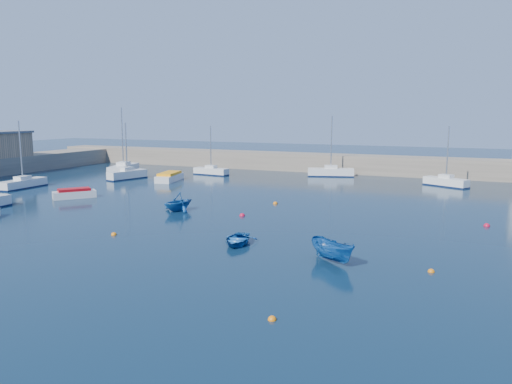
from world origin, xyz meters
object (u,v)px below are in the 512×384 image
at_px(sailboat_2, 23,183).
at_px(dinghy_left, 178,202).
at_px(sailboat_4, 124,168).
at_px(motorboat_1, 74,194).
at_px(motorboat_2, 170,177).
at_px(dinghy_center, 238,239).
at_px(sailboat_6, 331,172).
at_px(dinghy_right, 333,251).
at_px(sailboat_5, 211,171).
at_px(sailboat_7, 446,182).
at_px(sailboat_3, 127,174).

xyz_separation_m(sailboat_2, dinghy_left, (24.01, -4.41, 0.28)).
height_order(sailboat_2, dinghy_left, sailboat_2).
distance_m(sailboat_4, motorboat_1, 22.03).
height_order(motorboat_2, dinghy_left, dinghy_left).
height_order(dinghy_center, dinghy_left, dinghy_left).
relative_size(sailboat_6, dinghy_right, 2.38).
xyz_separation_m(sailboat_2, sailboat_5, (13.82, 19.96, -0.01)).
xyz_separation_m(sailboat_6, motorboat_2, (-17.58, -13.18, -0.07)).
distance_m(sailboat_5, sailboat_7, 31.03).
xyz_separation_m(sailboat_5, dinghy_center, (20.04, -32.52, -0.21)).
bearing_deg(motorboat_2, dinghy_center, -61.44).
distance_m(motorboat_2, dinghy_center, 32.89).
height_order(sailboat_5, sailboat_7, sailboat_7).
height_order(motorboat_1, dinghy_left, dinghy_left).
distance_m(sailboat_3, dinghy_left, 23.93).
relative_size(sailboat_7, dinghy_left, 2.24).
xyz_separation_m(dinghy_center, dinghy_right, (6.82, -1.34, 0.34)).
bearing_deg(dinghy_right, motorboat_2, 82.73).
distance_m(sailboat_4, sailboat_6, 29.91).
height_order(dinghy_left, dinghy_right, dinghy_left).
bearing_deg(sailboat_5, sailboat_7, -81.41).
xyz_separation_m(sailboat_2, sailboat_3, (6.00, 11.35, 0.08)).
xyz_separation_m(sailboat_5, sailboat_7, (31.00, 1.41, 0.02)).
bearing_deg(sailboat_5, motorboat_2, 173.62).
height_order(sailboat_6, dinghy_right, sailboat_6).
relative_size(sailboat_2, dinghy_left, 2.45).
bearing_deg(sailboat_3, dinghy_left, -26.90).
relative_size(sailboat_3, sailboat_5, 1.07).
height_order(sailboat_6, dinghy_left, sailboat_6).
relative_size(sailboat_5, sailboat_7, 0.97).
bearing_deg(sailboat_2, dinghy_right, -21.25).
xyz_separation_m(sailboat_5, motorboat_1, (-3.25, -22.89, -0.07)).
bearing_deg(sailboat_4, dinghy_left, -58.81).
xyz_separation_m(sailboat_4, sailboat_6, (28.71, 8.39, -0.04)).
distance_m(sailboat_6, dinghy_right, 40.70).
height_order(sailboat_2, motorboat_1, sailboat_2).
relative_size(sailboat_2, dinghy_center, 2.45).
bearing_deg(sailboat_2, sailboat_7, 23.10).
bearing_deg(motorboat_1, sailboat_4, 153.06).
height_order(sailboat_7, motorboat_1, sailboat_7).
bearing_deg(sailboat_4, sailboat_5, -2.65).
height_order(sailboat_2, sailboat_3, sailboat_2).
height_order(sailboat_2, sailboat_5, sailboat_2).
bearing_deg(dinghy_center, sailboat_3, 127.98).
bearing_deg(dinghy_right, sailboat_4, 87.23).
height_order(sailboat_6, motorboat_2, sailboat_6).
distance_m(sailboat_4, dinghy_left, 31.38).
relative_size(motorboat_2, dinghy_center, 1.83).
distance_m(dinghy_center, dinghy_right, 6.96).
relative_size(dinghy_left, dinghy_right, 0.91).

